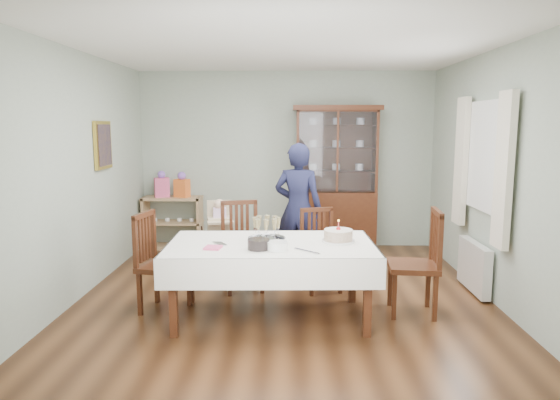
{
  "coord_description": "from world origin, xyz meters",
  "views": [
    {
      "loc": [
        0.07,
        -5.24,
        1.9
      ],
      "look_at": [
        -0.05,
        0.2,
        1.07
      ],
      "focal_mm": 32.0,
      "sensor_mm": 36.0,
      "label": 1
    }
  ],
  "objects_px": {
    "sideboard": "(173,222)",
    "gift_bag_pink": "(162,185)",
    "champagne_tray": "(267,233)",
    "chair_end_right": "(414,283)",
    "high_chair": "(220,243)",
    "birthday_cake": "(338,236)",
    "chair_end_left": "(163,282)",
    "chair_far_left": "(242,264)",
    "gift_bag_orange": "(182,186)",
    "dining_table": "(271,280)",
    "chair_far_right": "(321,266)",
    "china_cabinet": "(336,176)",
    "woman": "(298,209)"
  },
  "relations": [
    {
      "from": "sideboard",
      "to": "gift_bag_pink",
      "type": "height_order",
      "value": "gift_bag_pink"
    },
    {
      "from": "sideboard",
      "to": "champagne_tray",
      "type": "height_order",
      "value": "champagne_tray"
    },
    {
      "from": "chair_end_right",
      "to": "high_chair",
      "type": "xyz_separation_m",
      "value": [
        -2.17,
        1.45,
        0.05
      ]
    },
    {
      "from": "gift_bag_pink",
      "to": "birthday_cake",
      "type": "bearing_deg",
      "value": -48.21
    },
    {
      "from": "chair_end_left",
      "to": "birthday_cake",
      "type": "bearing_deg",
      "value": -82.6
    },
    {
      "from": "chair_far_left",
      "to": "high_chair",
      "type": "relative_size",
      "value": 1.07
    },
    {
      "from": "gift_bag_pink",
      "to": "chair_end_right",
      "type": "bearing_deg",
      "value": -39.25
    },
    {
      "from": "chair_far_left",
      "to": "high_chair",
      "type": "distance_m",
      "value": 0.82
    },
    {
      "from": "champagne_tray",
      "to": "birthday_cake",
      "type": "height_order",
      "value": "champagne_tray"
    },
    {
      "from": "chair_end_left",
      "to": "chair_end_right",
      "type": "distance_m",
      "value": 2.56
    },
    {
      "from": "champagne_tray",
      "to": "gift_bag_orange",
      "type": "distance_m",
      "value": 3.0
    },
    {
      "from": "chair_end_right",
      "to": "champagne_tray",
      "type": "bearing_deg",
      "value": -84.41
    },
    {
      "from": "chair_end_left",
      "to": "high_chair",
      "type": "height_order",
      "value": "chair_end_left"
    },
    {
      "from": "dining_table",
      "to": "high_chair",
      "type": "distance_m",
      "value": 1.76
    },
    {
      "from": "chair_far_right",
      "to": "champagne_tray",
      "type": "bearing_deg",
      "value": -144.27
    },
    {
      "from": "china_cabinet",
      "to": "champagne_tray",
      "type": "height_order",
      "value": "china_cabinet"
    },
    {
      "from": "woman",
      "to": "chair_end_right",
      "type": "bearing_deg",
      "value": 143.39
    },
    {
      "from": "sideboard",
      "to": "woman",
      "type": "height_order",
      "value": "woman"
    },
    {
      "from": "chair_far_left",
      "to": "chair_end_right",
      "type": "xyz_separation_m",
      "value": [
        1.81,
        -0.72,
        0.02
      ]
    },
    {
      "from": "high_chair",
      "to": "chair_far_right",
      "type": "bearing_deg",
      "value": -41.75
    },
    {
      "from": "champagne_tray",
      "to": "gift_bag_orange",
      "type": "bearing_deg",
      "value": 118.26
    },
    {
      "from": "birthday_cake",
      "to": "gift_bag_pink",
      "type": "height_order",
      "value": "gift_bag_pink"
    },
    {
      "from": "chair_end_left",
      "to": "chair_far_right",
      "type": "bearing_deg",
      "value": -56.08
    },
    {
      "from": "high_chair",
      "to": "gift_bag_orange",
      "type": "distance_m",
      "value": 1.52
    },
    {
      "from": "birthday_cake",
      "to": "china_cabinet",
      "type": "bearing_deg",
      "value": 85.47
    },
    {
      "from": "gift_bag_pink",
      "to": "gift_bag_orange",
      "type": "distance_m",
      "value": 0.31
    },
    {
      "from": "chair_far_right",
      "to": "gift_bag_pink",
      "type": "distance_m",
      "value": 3.08
    },
    {
      "from": "chair_end_right",
      "to": "gift_bag_pink",
      "type": "height_order",
      "value": "gift_bag_pink"
    },
    {
      "from": "chair_far_left",
      "to": "dining_table",
      "type": "bearing_deg",
      "value": -83.04
    },
    {
      "from": "high_chair",
      "to": "champagne_tray",
      "type": "xyz_separation_m",
      "value": [
        0.68,
        -1.46,
        0.46
      ]
    },
    {
      "from": "chair_end_right",
      "to": "champagne_tray",
      "type": "xyz_separation_m",
      "value": [
        -1.49,
        -0.01,
        0.51
      ]
    },
    {
      "from": "sideboard",
      "to": "woman",
      "type": "relative_size",
      "value": 0.54
    },
    {
      "from": "sideboard",
      "to": "gift_bag_pink",
      "type": "distance_m",
      "value": 0.6
    },
    {
      "from": "chair_end_right",
      "to": "woman",
      "type": "height_order",
      "value": "woman"
    },
    {
      "from": "birthday_cake",
      "to": "gift_bag_pink",
      "type": "xyz_separation_m",
      "value": [
        -2.43,
        2.72,
        0.16
      ]
    },
    {
      "from": "china_cabinet",
      "to": "champagne_tray",
      "type": "distance_m",
      "value": 2.81
    },
    {
      "from": "china_cabinet",
      "to": "gift_bag_pink",
      "type": "bearing_deg",
      "value": 179.97
    },
    {
      "from": "birthday_cake",
      "to": "woman",
      "type": "bearing_deg",
      "value": 104.21
    },
    {
      "from": "dining_table",
      "to": "gift_bag_orange",
      "type": "distance_m",
      "value": 3.2
    },
    {
      "from": "woman",
      "to": "gift_bag_pink",
      "type": "height_order",
      "value": "woman"
    },
    {
      "from": "dining_table",
      "to": "chair_far_right",
      "type": "xyz_separation_m",
      "value": [
        0.54,
        0.87,
        -0.11
      ]
    },
    {
      "from": "chair_end_left",
      "to": "gift_bag_pink",
      "type": "bearing_deg",
      "value": 25.46
    },
    {
      "from": "chair_far_left",
      "to": "chair_end_left",
      "type": "height_order",
      "value": "same"
    },
    {
      "from": "sideboard",
      "to": "chair_far_left",
      "type": "height_order",
      "value": "chair_far_left"
    },
    {
      "from": "chair_far_left",
      "to": "chair_end_right",
      "type": "height_order",
      "value": "chair_end_right"
    },
    {
      "from": "gift_bag_orange",
      "to": "chair_far_right",
      "type": "bearing_deg",
      "value": -43.56
    },
    {
      "from": "china_cabinet",
      "to": "gift_bag_orange",
      "type": "height_order",
      "value": "china_cabinet"
    },
    {
      "from": "birthday_cake",
      "to": "gift_bag_pink",
      "type": "bearing_deg",
      "value": 131.79
    },
    {
      "from": "woman",
      "to": "birthday_cake",
      "type": "distance_m",
      "value": 1.51
    },
    {
      "from": "dining_table",
      "to": "chair_end_right",
      "type": "height_order",
      "value": "chair_end_right"
    }
  ]
}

